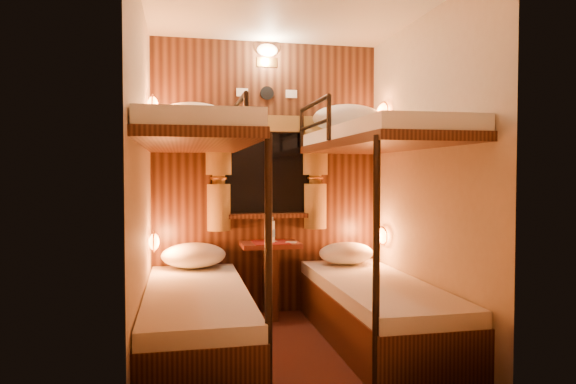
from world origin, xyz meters
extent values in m
plane|color=#3E1410|center=(0.00, 0.00, 0.00)|extent=(2.10, 2.10, 0.00)
plane|color=silver|center=(0.00, 0.00, 2.40)|extent=(2.10, 2.10, 0.00)
plane|color=#C6B293|center=(0.00, 1.05, 1.20)|extent=(2.40, 0.00, 2.40)
plane|color=#C6B293|center=(0.00, -1.05, 1.20)|extent=(2.40, 0.00, 2.40)
plane|color=#C6B293|center=(-1.00, 0.00, 1.20)|extent=(0.00, 2.40, 2.40)
plane|color=#C6B293|center=(1.00, 0.00, 1.20)|extent=(0.00, 2.40, 2.40)
cube|color=black|center=(0.00, 1.04, 1.20)|extent=(2.00, 0.03, 2.40)
cube|color=black|center=(-0.65, 0.07, 0.17)|extent=(0.70, 1.90, 0.35)
cube|color=white|center=(-0.65, 0.07, 0.40)|extent=(0.68, 1.88, 0.10)
cube|color=black|center=(-0.65, 0.07, 1.45)|extent=(0.70, 1.90, 0.06)
cube|color=white|center=(-0.65, 0.07, 1.53)|extent=(0.68, 1.88, 0.10)
cylinder|color=black|center=(-0.30, -0.83, 0.72)|extent=(0.04, 0.04, 1.45)
cylinder|color=black|center=(-0.30, 0.95, 1.64)|extent=(0.04, 0.04, 0.32)
cylinder|color=black|center=(-0.30, 0.10, 1.64)|extent=(0.04, 0.04, 0.32)
cylinder|color=black|center=(-0.30, 0.53, 1.80)|extent=(0.04, 0.85, 0.04)
cylinder|color=black|center=(-0.30, 0.53, 1.63)|extent=(0.03, 0.85, 0.03)
cube|color=black|center=(0.65, 0.07, 0.17)|extent=(0.70, 1.90, 0.35)
cube|color=white|center=(0.65, 0.07, 0.40)|extent=(0.68, 1.88, 0.10)
cube|color=black|center=(0.65, 0.07, 1.45)|extent=(0.70, 1.90, 0.06)
cube|color=white|center=(0.65, 0.07, 1.53)|extent=(0.68, 1.88, 0.10)
cylinder|color=black|center=(0.30, -0.83, 0.72)|extent=(0.04, 0.04, 1.45)
cylinder|color=black|center=(0.30, 0.95, 1.64)|extent=(0.04, 0.04, 0.32)
cylinder|color=black|center=(0.30, 0.10, 1.64)|extent=(0.04, 0.04, 0.32)
cylinder|color=black|center=(0.30, 0.53, 1.80)|extent=(0.04, 0.85, 0.04)
cylinder|color=black|center=(0.30, 0.53, 1.63)|extent=(0.03, 0.85, 0.03)
cube|color=black|center=(0.00, 1.02, 1.25)|extent=(0.98, 0.02, 0.78)
cube|color=black|center=(0.00, 1.01, 1.25)|extent=(0.90, 0.01, 0.70)
cube|color=black|center=(0.00, 0.97, 0.87)|extent=(1.00, 0.12, 0.04)
cube|color=olive|center=(0.00, 0.98, 1.68)|extent=(1.10, 0.06, 0.14)
cylinder|color=olive|center=(-0.43, 0.97, 1.43)|extent=(0.22, 0.22, 0.40)
cylinder|color=olive|center=(-0.43, 0.97, 1.20)|extent=(0.11, 0.11, 0.12)
cylinder|color=olive|center=(-0.43, 0.97, 0.95)|extent=(0.20, 0.20, 0.40)
torus|color=#C18338|center=(-0.43, 0.97, 1.20)|extent=(0.14, 0.14, 0.02)
cylinder|color=olive|center=(0.43, 0.97, 1.43)|extent=(0.22, 0.22, 0.40)
cylinder|color=olive|center=(0.43, 0.97, 1.20)|extent=(0.11, 0.11, 0.12)
cylinder|color=olive|center=(0.43, 0.97, 0.95)|extent=(0.20, 0.20, 0.40)
torus|color=#C18338|center=(0.43, 0.97, 1.20)|extent=(0.14, 0.14, 0.02)
cylinder|color=black|center=(0.00, 1.02, 1.95)|extent=(0.12, 0.02, 0.12)
cube|color=silver|center=(-0.22, 1.02, 1.95)|extent=(0.10, 0.01, 0.07)
cube|color=silver|center=(0.22, 1.02, 1.95)|extent=(0.10, 0.01, 0.07)
cube|color=#C18338|center=(0.00, 1.02, 2.22)|extent=(0.18, 0.01, 0.08)
ellipsoid|color=#FFCC8C|center=(0.00, 1.00, 2.32)|extent=(0.18, 0.09, 0.11)
ellipsoid|color=orange|center=(-0.96, 0.70, 0.70)|extent=(0.08, 0.20, 0.13)
torus|color=#C18338|center=(-0.96, 0.70, 0.70)|extent=(0.02, 0.17, 0.17)
ellipsoid|color=orange|center=(-0.96, 0.70, 1.78)|extent=(0.08, 0.20, 0.13)
torus|color=#C18338|center=(-0.96, 0.70, 1.78)|extent=(0.02, 0.17, 0.17)
ellipsoid|color=orange|center=(0.96, 0.70, 0.70)|extent=(0.08, 0.20, 0.13)
torus|color=#C18338|center=(0.96, 0.70, 0.70)|extent=(0.02, 0.17, 0.17)
ellipsoid|color=orange|center=(0.96, 0.70, 1.78)|extent=(0.08, 0.20, 0.13)
torus|color=#C18338|center=(0.96, 0.70, 1.78)|extent=(0.02, 0.17, 0.17)
cube|color=#5F2A15|center=(0.00, 0.85, 0.63)|extent=(0.50, 0.34, 0.04)
cube|color=black|center=(0.00, 0.85, 0.30)|extent=(0.08, 0.30, 0.61)
cube|color=maroon|center=(0.00, 0.85, 0.65)|extent=(0.30, 0.34, 0.01)
cylinder|color=#99BFE5|center=(0.01, 0.83, 0.74)|extent=(0.06, 0.06, 0.19)
cylinder|color=#417AC4|center=(0.01, 0.83, 0.73)|extent=(0.06, 0.06, 0.07)
cylinder|color=#417AC4|center=(0.01, 0.83, 0.86)|extent=(0.03, 0.03, 0.03)
cylinder|color=#99BFE5|center=(-0.01, 0.82, 0.74)|extent=(0.06, 0.06, 0.18)
cylinder|color=#417AC4|center=(-0.01, 0.82, 0.73)|extent=(0.06, 0.06, 0.06)
cylinder|color=#417AC4|center=(-0.01, 0.82, 0.85)|extent=(0.03, 0.03, 0.03)
cube|color=silver|center=(0.17, 0.79, 0.65)|extent=(0.11, 0.10, 0.01)
cube|color=silver|center=(0.02, 0.89, 0.65)|extent=(0.08, 0.06, 0.01)
ellipsoid|color=silver|center=(-0.65, 0.83, 0.56)|extent=(0.53, 0.38, 0.21)
ellipsoid|color=silver|center=(0.65, 0.75, 0.55)|extent=(0.48, 0.34, 0.19)
ellipsoid|color=silver|center=(-0.65, 0.83, 1.71)|extent=(0.60, 0.43, 0.24)
ellipsoid|color=silver|center=(0.65, 0.72, 1.71)|extent=(0.61, 0.44, 0.24)
camera|label=1|loc=(-0.75, -3.47, 1.24)|focal=32.00mm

